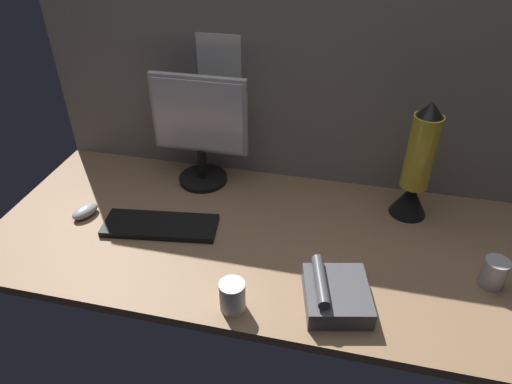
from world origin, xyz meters
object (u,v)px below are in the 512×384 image
at_px(desk_phone, 335,294).
at_px(mug_steel, 494,273).
at_px(monitor, 200,128).
at_px(mug_ceramic_white, 232,296).
at_px(keyboard, 160,226).
at_px(lava_lamp, 417,170).
at_px(mouse, 85,211).

bearing_deg(desk_phone, mug_steel, 21.42).
relative_size(monitor, desk_phone, 1.83).
xyz_separation_m(mug_steel, mug_ceramic_white, (-0.69, -0.25, 0.00)).
height_order(mug_ceramic_white, desk_phone, same).
bearing_deg(keyboard, mug_ceramic_white, -48.06).
bearing_deg(monitor, lava_lamp, -3.10).
bearing_deg(keyboard, desk_phone, -26.02).
xyz_separation_m(monitor, mouse, (-0.32, -0.30, -0.20)).
distance_m(mouse, mug_steel, 1.28).
distance_m(monitor, desk_phone, 0.76).
bearing_deg(monitor, mug_steel, -19.12).
xyz_separation_m(keyboard, mug_steel, (1.01, -0.03, 0.03)).
height_order(monitor, lava_lamp, same).
distance_m(keyboard, desk_phone, 0.61).
height_order(monitor, mug_ceramic_white, monitor).
xyz_separation_m(mouse, desk_phone, (0.86, -0.20, 0.01)).
distance_m(mouse, desk_phone, 0.88).
bearing_deg(keyboard, monitor, 73.45).
relative_size(mug_ceramic_white, desk_phone, 0.40).
height_order(lava_lamp, desk_phone, lava_lamp).
relative_size(monitor, lava_lamp, 1.00).
xyz_separation_m(mug_steel, lava_lamp, (-0.22, 0.29, 0.13)).
distance_m(lava_lamp, desk_phone, 0.52).
height_order(keyboard, lava_lamp, lava_lamp).
xyz_separation_m(monitor, mug_steel, (0.96, -0.33, -0.17)).
distance_m(keyboard, mouse, 0.28).
relative_size(keyboard, lava_lamp, 0.91).
bearing_deg(lava_lamp, monitor, 176.90).
bearing_deg(mouse, mug_steel, 20.90).
height_order(keyboard, mouse, mouse).
bearing_deg(lava_lamp, mouse, -166.26).
bearing_deg(lava_lamp, mug_ceramic_white, -131.32).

